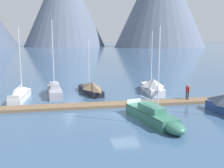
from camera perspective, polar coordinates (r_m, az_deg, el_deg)
ground_plane at (r=24.20m, az=2.97°, el=-7.14°), size 700.00×700.00×0.00m
mountain_central_massif at (r=211.36m, az=-10.43°, el=17.33°), size 61.77×61.77×66.13m
dock at (r=27.89m, az=0.85°, el=-4.47°), size 24.07×2.58×0.30m
sailboat_nearest_berth at (r=32.46m, az=-19.18°, el=-2.23°), size 2.00×6.95×8.40m
sailboat_second_berth at (r=33.63m, az=-12.40°, el=-1.29°), size 1.94×6.94×9.26m
sailboat_mid_dock_port at (r=33.93m, az=-4.80°, el=-0.87°), size 2.95×7.34×6.98m
sailboat_mid_dock_starboard at (r=22.56m, az=9.18°, el=-6.95°), size 3.03×7.67×8.06m
sailboat_far_berth at (r=34.73m, az=8.65°, el=-0.41°), size 2.60×7.54×7.92m
person_on_dock at (r=30.48m, az=16.08°, el=-1.45°), size 0.30×0.58×1.69m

